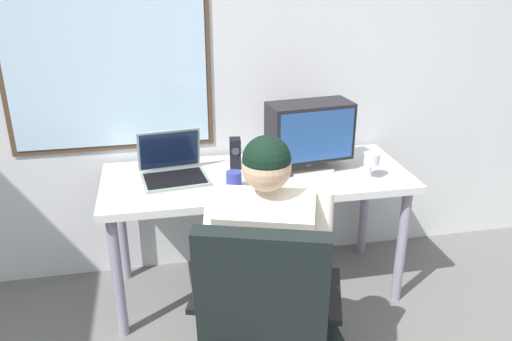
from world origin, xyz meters
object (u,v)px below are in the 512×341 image
desk_speaker (235,153)px  coffee_mug (234,180)px  person_seated (268,256)px  laptop (172,166)px  wine_glass (372,160)px  office_chair (264,310)px  desk (257,188)px  crt_monitor (310,132)px

desk_speaker → coffee_mug: (-0.05, -0.28, -0.04)m
person_seated → laptop: person_seated is taller
wine_glass → coffee_mug: wine_glass is taller
laptop → desk_speaker: bearing=10.1°
office_chair → desk_speaker: (0.06, 1.08, 0.26)m
office_chair → person_seated: size_ratio=0.80×
wine_glass → desk: bearing=164.4°
crt_monitor → laptop: size_ratio=1.27×
desk → wine_glass: wine_glass is taller
crt_monitor → office_chair: bearing=-115.3°
office_chair → desk_speaker: bearing=86.7°
desk_speaker → person_seated: bearing=-89.4°
desk → desk_speaker: (-0.10, 0.13, 0.17)m
person_seated → office_chair: bearing=-105.8°
crt_monitor → coffee_mug: crt_monitor is taller
desk_speaker → coffee_mug: desk_speaker is taller
person_seated → desk_speaker: (-0.01, 0.83, 0.17)m
office_chair → coffee_mug: office_chair is taller
desk_speaker → coffee_mug: bearing=-100.7°
coffee_mug → laptop: bearing=144.2°
person_seated → laptop: bearing=115.6°
laptop → wine_glass: (1.06, -0.23, 0.04)m
wine_glass → coffee_mug: bearing=179.2°
desk → person_seated: size_ratio=1.34×
crt_monitor → coffee_mug: (-0.45, -0.18, -0.18)m
desk → office_chair: size_ratio=1.68×
laptop → coffee_mug: bearing=-35.8°
desk → office_chair: office_chair is taller
laptop → wine_glass: laptop is taller
laptop → office_chair: bearing=-73.8°
wine_glass → desk_speaker: (-0.70, 0.29, -0.02)m
laptop → wine_glass: 1.08m
person_seated → coffee_mug: person_seated is taller
wine_glass → person_seated: bearing=-141.9°
office_chair → person_seated: 0.27m
desk → desk_speaker: desk_speaker is taller
office_chair → crt_monitor: (0.46, 0.98, 0.39)m
person_seated → coffee_mug: bearing=96.5°
person_seated → desk: bearing=82.7°
office_chair → wine_glass: (0.76, 0.79, 0.27)m
office_chair → crt_monitor: 1.15m
office_chair → coffee_mug: size_ratio=10.76×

